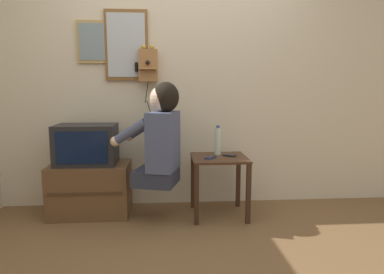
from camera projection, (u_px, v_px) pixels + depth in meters
ground_plane at (184, 260)px, 2.42m from camera, size 14.00×14.00×0.00m
wall_back at (178, 81)px, 3.47m from camera, size 6.80×0.05×2.55m
side_table at (219, 169)px, 3.21m from camera, size 0.51×0.49×0.57m
person at (161, 135)px, 3.03m from camera, size 0.63×0.51×0.92m
tv_stand at (91, 189)px, 3.27m from camera, size 0.73×0.46×0.49m
television at (86, 144)px, 3.20m from camera, size 0.55×0.37×0.37m
wall_phone_antique at (148, 65)px, 3.34m from camera, size 0.22×0.18×0.73m
framed_picture at (95, 42)px, 3.32m from camera, size 0.34×0.03×0.41m
wall_mirror at (126, 45)px, 3.34m from camera, size 0.42×0.03×0.68m
cell_phone_held at (211, 158)px, 3.12m from camera, size 0.12×0.13×0.01m
cell_phone_spare at (230, 155)px, 3.22m from camera, size 0.14×0.12×0.01m
water_bottle at (218, 141)px, 3.28m from camera, size 0.06×0.06×0.28m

